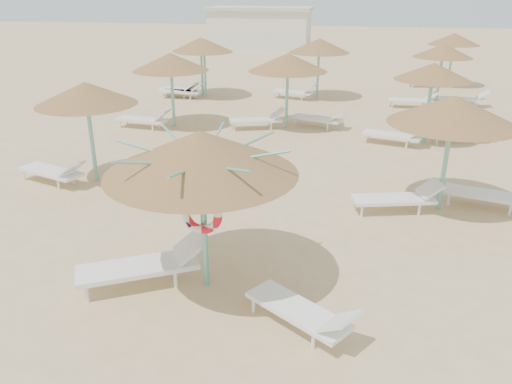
# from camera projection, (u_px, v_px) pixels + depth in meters

# --- Properties ---
(ground) EXTENTS (120.00, 120.00, 0.00)m
(ground) POSITION_uv_depth(u_px,v_px,m) (223.00, 287.00, 8.85)
(ground) COLOR #DCB486
(ground) RESTS_ON ground
(main_palapa) EXTENTS (3.17, 3.17, 2.84)m
(main_palapa) POSITION_uv_depth(u_px,v_px,m) (201.00, 153.00, 7.97)
(main_palapa) COLOR #6AB8A7
(main_palapa) RESTS_ON ground
(lounger_main_a) EXTENTS (2.30, 1.69, 0.82)m
(lounger_main_a) POSITION_uv_depth(u_px,v_px,m) (146.00, 264.00, 8.81)
(lounger_main_a) COLOR white
(lounger_main_a) RESTS_ON ground
(lounger_main_b) EXTENTS (1.88, 1.52, 0.69)m
(lounger_main_b) POSITION_uv_depth(u_px,v_px,m) (304.00, 312.00, 7.63)
(lounger_main_b) COLOR white
(lounger_main_b) RESTS_ON ground
(palapa_field) EXTENTS (20.07, 18.97, 2.72)m
(palapa_field) POSITION_uv_depth(u_px,v_px,m) (349.00, 64.00, 17.85)
(palapa_field) COLOR #6AB8A7
(palapa_field) RESTS_ON ground
(service_hut) EXTENTS (8.40, 4.40, 3.25)m
(service_hut) POSITION_uv_depth(u_px,v_px,m) (260.00, 28.00, 40.96)
(service_hut) COLOR silver
(service_hut) RESTS_ON ground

